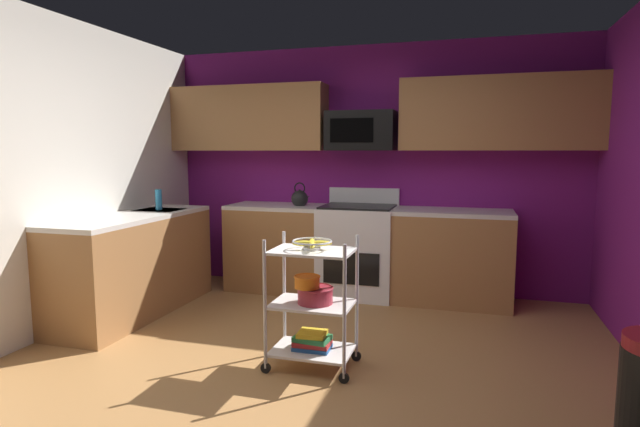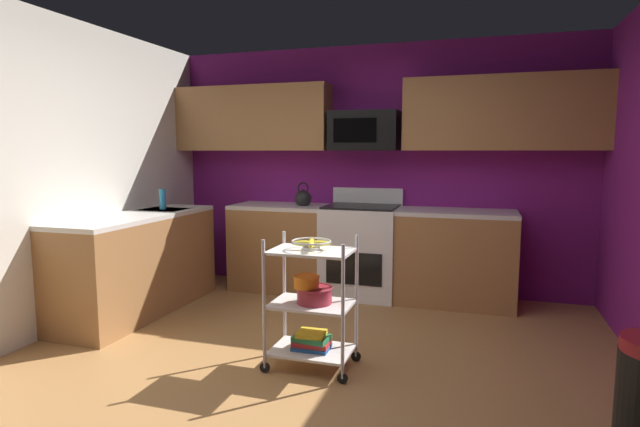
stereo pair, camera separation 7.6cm
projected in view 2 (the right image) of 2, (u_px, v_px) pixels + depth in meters
name	position (u px, v px, depth m)	size (l,w,h in m)	color
floor	(296.00, 384.00, 3.34)	(4.40, 4.80, 0.04)	#A87542
wall_back	(374.00, 169.00, 5.48)	(4.52, 0.06, 2.60)	#751970
wall_left	(18.00, 177.00, 3.85)	(0.06, 4.80, 2.60)	silver
counter_run	(285.00, 255.00, 5.06)	(3.66, 2.36, 0.92)	#9E6B3D
oven_range	(361.00, 250.00, 5.29)	(0.76, 0.65, 1.10)	white
upper_cabinets	(372.00, 116.00, 5.22)	(4.40, 0.33, 0.70)	#9E6B3D
microwave	(365.00, 131.00, 5.24)	(0.70, 0.39, 0.40)	black
rolling_cart	(311.00, 304.00, 3.50)	(0.62, 0.39, 0.91)	silver
fruit_bowl	(311.00, 243.00, 3.45)	(0.27, 0.27, 0.07)	silver
mixing_bowl_large	(314.00, 295.00, 3.49)	(0.25, 0.25, 0.11)	maroon
mixing_bowl_small	(307.00, 281.00, 3.45)	(0.18, 0.18, 0.08)	orange
book_stack	(312.00, 341.00, 3.53)	(0.26, 0.19, 0.12)	#1E4C8C
kettle	(303.00, 198.00, 5.41)	(0.21, 0.18, 0.26)	black
dish_soap_bottle	(163.00, 199.00, 5.05)	(0.06, 0.06, 0.20)	#2D8CBF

